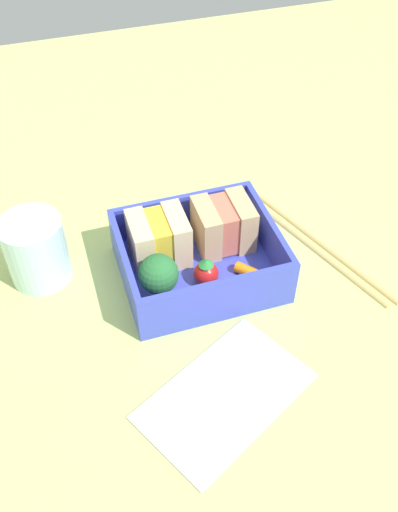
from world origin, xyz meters
TOP-DOWN VIEW (x-y plane):
  - ground_plane at (0.00, 0.00)cm, footprint 120.00×120.00cm
  - bento_tray at (0.00, 0.00)cm, footprint 15.79×13.23cm
  - bento_rim at (0.00, 0.00)cm, footprint 15.79×13.23cm
  - sandwich_left at (-3.50, 2.57)cm, footprint 5.77×5.14cm
  - sandwich_center_left at (3.50, 2.57)cm, footprint 5.77×5.14cm
  - broccoli_floret at (-4.90, -2.62)cm, footprint 3.94×3.94cm
  - strawberry_far_left at (-0.19, -2.31)cm, footprint 2.52×2.52cm
  - carrot_stick_far_left at (4.68, -3.12)cm, footprint 3.32×3.55cm
  - chopstick_pair at (13.64, -0.20)cm, footprint 9.10×20.74cm
  - drinking_glass at (-15.66, 4.96)cm, footprint 6.30×6.30cm
  - folded_napkin at (-2.25, -14.53)cm, footprint 17.37×14.83cm

SIDE VIEW (x-z plane):
  - ground_plane at x=0.00cm, z-range -2.00..0.00cm
  - folded_napkin at x=-2.25cm, z-range 0.00..0.40cm
  - chopstick_pair at x=13.64cm, z-range 0.00..0.70cm
  - bento_tray at x=0.00cm, z-range 0.00..1.20cm
  - carrot_stick_far_left at x=4.68cm, z-range 1.20..2.35cm
  - strawberry_far_left at x=-0.19cm, z-range 1.02..4.15cm
  - bento_rim at x=0.00cm, z-range 1.20..5.55cm
  - drinking_glass at x=-15.66cm, z-range 0.00..7.21cm
  - sandwich_left at x=-3.50cm, z-range 1.20..6.41cm
  - sandwich_center_left at x=3.50cm, z-range 1.20..6.41cm
  - broccoli_floret at x=-4.90cm, z-range 1.67..6.79cm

